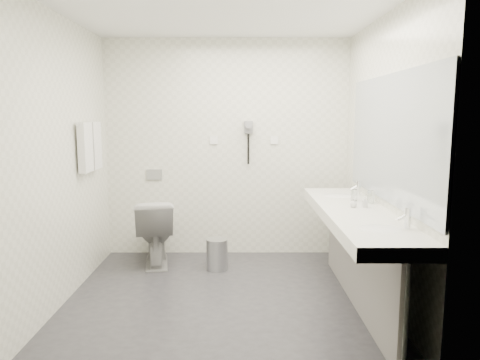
{
  "coord_description": "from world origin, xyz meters",
  "views": [
    {
      "loc": [
        0.14,
        -3.9,
        1.64
      ],
      "look_at": [
        0.15,
        0.15,
        1.05
      ],
      "focal_mm": 33.52,
      "sensor_mm": 36.0,
      "label": 1
    }
  ],
  "objects": [
    {
      "name": "floor",
      "position": [
        0.0,
        0.0,
        0.0
      ],
      "size": [
        2.8,
        2.8,
        0.0
      ],
      "primitive_type": "plane",
      "color": "#2E2D33",
      "rests_on": "ground"
    },
    {
      "name": "ceiling",
      "position": [
        0.0,
        0.0,
        2.5
      ],
      "size": [
        2.8,
        2.8,
        0.0
      ],
      "primitive_type": "plane",
      "rotation": [
        3.14,
        0.0,
        0.0
      ],
      "color": "white",
      "rests_on": "wall_back"
    },
    {
      "name": "wall_back",
      "position": [
        0.0,
        1.3,
        1.25
      ],
      "size": [
        2.8,
        0.0,
        2.8
      ],
      "primitive_type": "plane",
      "rotation": [
        1.57,
        0.0,
        0.0
      ],
      "color": "white",
      "rests_on": "floor"
    },
    {
      "name": "wall_front",
      "position": [
        0.0,
        -1.3,
        1.25
      ],
      "size": [
        2.8,
        0.0,
        2.8
      ],
      "primitive_type": "plane",
      "rotation": [
        -1.57,
        0.0,
        0.0
      ],
      "color": "white",
      "rests_on": "floor"
    },
    {
      "name": "wall_left",
      "position": [
        -1.4,
        0.0,
        1.25
      ],
      "size": [
        0.0,
        2.6,
        2.6
      ],
      "primitive_type": "plane",
      "rotation": [
        1.57,
        0.0,
        1.57
      ],
      "color": "white",
      "rests_on": "floor"
    },
    {
      "name": "wall_right",
      "position": [
        1.4,
        0.0,
        1.25
      ],
      "size": [
        0.0,
        2.6,
        2.6
      ],
      "primitive_type": "plane",
      "rotation": [
        1.57,
        0.0,
        -1.57
      ],
      "color": "white",
      "rests_on": "floor"
    },
    {
      "name": "vanity_counter",
      "position": [
        1.12,
        -0.2,
        0.8
      ],
      "size": [
        0.55,
        2.2,
        0.1
      ],
      "primitive_type": "cube",
      "color": "white",
      "rests_on": "floor"
    },
    {
      "name": "vanity_panel",
      "position": [
        1.15,
        -0.2,
        0.38
      ],
      "size": [
        0.03,
        2.15,
        0.75
      ],
      "primitive_type": "cube",
      "color": "gray",
      "rests_on": "floor"
    },
    {
      "name": "vanity_post_near",
      "position": [
        1.18,
        -1.24,
        0.38
      ],
      "size": [
        0.06,
        0.06,
        0.75
      ],
      "primitive_type": "cylinder",
      "color": "silver",
      "rests_on": "floor"
    },
    {
      "name": "vanity_post_far",
      "position": [
        1.18,
        0.84,
        0.38
      ],
      "size": [
        0.06,
        0.06,
        0.75
      ],
      "primitive_type": "cylinder",
      "color": "silver",
      "rests_on": "floor"
    },
    {
      "name": "mirror",
      "position": [
        1.39,
        -0.2,
        1.45
      ],
      "size": [
        0.02,
        2.2,
        1.05
      ],
      "primitive_type": "cube",
      "color": "#B2BCC6",
      "rests_on": "wall_right"
    },
    {
      "name": "basin_near",
      "position": [
        1.12,
        -0.85,
        0.83
      ],
      "size": [
        0.4,
        0.31,
        0.05
      ],
      "primitive_type": "ellipsoid",
      "color": "white",
      "rests_on": "vanity_counter"
    },
    {
      "name": "basin_far",
      "position": [
        1.12,
        0.45,
        0.83
      ],
      "size": [
        0.4,
        0.31,
        0.05
      ],
      "primitive_type": "ellipsoid",
      "color": "white",
      "rests_on": "vanity_counter"
    },
    {
      "name": "faucet_near",
      "position": [
        1.32,
        -0.85,
        0.92
      ],
      "size": [
        0.04,
        0.04,
        0.15
      ],
      "primitive_type": "cylinder",
      "color": "silver",
      "rests_on": "vanity_counter"
    },
    {
      "name": "faucet_far",
      "position": [
        1.32,
        0.45,
        0.92
      ],
      "size": [
        0.04,
        0.04,
        0.15
      ],
      "primitive_type": "cylinder",
      "color": "silver",
      "rests_on": "vanity_counter"
    },
    {
      "name": "soap_bottle_a",
      "position": [
        1.22,
        -0.12,
        0.9
      ],
      "size": [
        0.04,
        0.04,
        0.09
      ],
      "primitive_type": "imported",
      "rotation": [
        0.0,
        0.0,
        0.03
      ],
      "color": "silver",
      "rests_on": "vanity_counter"
    },
    {
      "name": "soap_bottle_b",
      "position": [
        1.13,
        -0.12,
        0.89
      ],
      "size": [
        0.08,
        0.08,
        0.08
      ],
      "primitive_type": "imported",
      "rotation": [
        0.0,
        0.0,
        -0.29
      ],
      "color": "silver",
      "rests_on": "vanity_counter"
    },
    {
      "name": "glass_left",
      "position": [
        1.33,
        0.07,
        0.91
      ],
      "size": [
        0.07,
        0.07,
        0.11
      ],
      "primitive_type": "cylinder",
      "rotation": [
        0.0,
        0.0,
        -0.24
      ],
      "color": "silver",
      "rests_on": "vanity_counter"
    },
    {
      "name": "glass_right",
      "position": [
        1.21,
        0.19,
        0.9
      ],
      "size": [
        0.07,
        0.07,
        0.11
      ],
      "primitive_type": "cylinder",
      "rotation": [
        0.0,
        0.0,
        -0.2
      ],
      "color": "silver",
      "rests_on": "vanity_counter"
    },
    {
      "name": "toilet",
      "position": [
        -0.79,
        0.9,
        0.37
      ],
      "size": [
        0.53,
        0.78,
        0.73
      ],
      "primitive_type": "imported",
      "rotation": [
        0.0,
        0.0,
        3.31
      ],
      "color": "white",
      "rests_on": "floor"
    },
    {
      "name": "flush_plate",
      "position": [
        -0.85,
        1.29,
        0.95
      ],
      "size": [
        0.18,
        0.02,
        0.12
      ],
      "primitive_type": "cube",
      "color": "#B2B5BA",
      "rests_on": "wall_back"
    },
    {
      "name": "pedal_bin",
      "position": [
        -0.09,
        0.7,
        0.16
      ],
      "size": [
        0.3,
        0.3,
        0.32
      ],
      "primitive_type": "cylinder",
      "rotation": [
        0.0,
        0.0,
        0.4
      ],
      "color": "#B2B5BA",
      "rests_on": "floor"
    },
    {
      "name": "bin_lid",
      "position": [
        -0.09,
        0.7,
        0.33
      ],
      "size": [
        0.23,
        0.23,
        0.02
      ],
      "primitive_type": "cylinder",
      "color": "#B2B5BA",
      "rests_on": "pedal_bin"
    },
    {
      "name": "towel_rail",
      "position": [
        -1.35,
        0.55,
        1.55
      ],
      "size": [
        0.02,
        0.62,
        0.02
      ],
      "primitive_type": "cylinder",
      "rotation": [
        1.57,
        0.0,
        0.0
      ],
      "color": "silver",
      "rests_on": "wall_left"
    },
    {
      "name": "towel_near",
      "position": [
        -1.34,
        0.41,
        1.33
      ],
      "size": [
        0.07,
        0.24,
        0.48
      ],
      "primitive_type": "cube",
      "color": "white",
      "rests_on": "towel_rail"
    },
    {
      "name": "towel_far",
      "position": [
        -1.34,
        0.69,
        1.33
      ],
      "size": [
        0.07,
        0.24,
        0.48
      ],
      "primitive_type": "cube",
      "color": "white",
      "rests_on": "towel_rail"
    },
    {
      "name": "dryer_cradle",
      "position": [
        0.25,
        1.27,
        1.5
      ],
      "size": [
        0.1,
        0.04,
        0.14
      ],
      "primitive_type": "cube",
      "color": "gray",
      "rests_on": "wall_back"
    },
    {
      "name": "dryer_barrel",
      "position": [
        0.25,
        1.2,
        1.53
      ],
      "size": [
        0.08,
        0.14,
        0.08
      ],
      "primitive_type": "cylinder",
      "rotation": [
        1.57,
        0.0,
        0.0
      ],
      "color": "gray",
      "rests_on": "dryer_cradle"
    },
    {
      "name": "dryer_cord",
      "position": [
        0.25,
        1.26,
        1.25
      ],
      "size": [
        0.02,
        0.02,
        0.35
      ],
      "primitive_type": "cylinder",
      "color": "black",
      "rests_on": "dryer_cradle"
    },
    {
      "name": "switch_plate_a",
      "position": [
        -0.15,
        1.29,
        1.35
      ],
      "size": [
        0.09,
        0.02,
        0.09
      ],
      "primitive_type": "cube",
      "color": "white",
      "rests_on": "wall_back"
    },
    {
      "name": "switch_plate_b",
      "position": [
        0.55,
        1.29,
        1.35
      ],
      "size": [
        0.09,
        0.02,
        0.09
      ],
      "primitive_type": "cube",
      "color": "white",
      "rests_on": "wall_back"
    }
  ]
}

